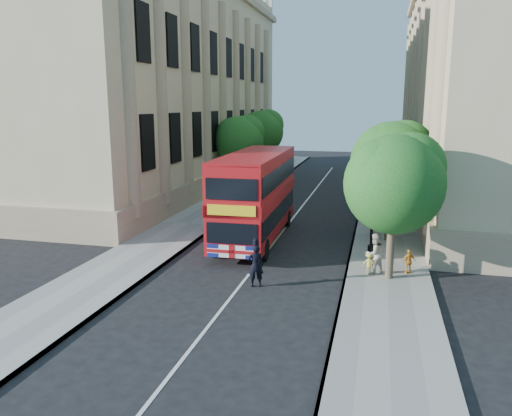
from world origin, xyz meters
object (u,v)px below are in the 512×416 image
Objects in this scene: double_decker_bus at (256,194)px; box_van at (253,197)px; lamp_post at (373,206)px; police_constable at (256,266)px; woman_pedestrian at (374,254)px.

box_van is (-1.27, 4.28, -1.02)m from double_decker_bus.
police_constable is (-4.38, -5.00, -1.65)m from lamp_post.
lamp_post reaches higher than double_decker_bus.
woman_pedestrian is at bearing -54.45° from box_van.
lamp_post is 3.00m from woman_pedestrian.
box_van is 3.20× the size of woman_pedestrian.
double_decker_bus is 5.75× the size of woman_pedestrian.
box_van is at bearing -95.04° from police_constable.
police_constable is at bearing -77.57° from double_decker_bus.
lamp_post reaches higher than police_constable.
double_decker_bus reaches higher than police_constable.
woman_pedestrian is (0.18, -2.57, -1.53)m from lamp_post.
double_decker_bus is 1.80× the size of box_van.
police_constable is (2.95, -11.09, -0.63)m from box_van.
double_decker_bus is 7.78m from woman_pedestrian.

